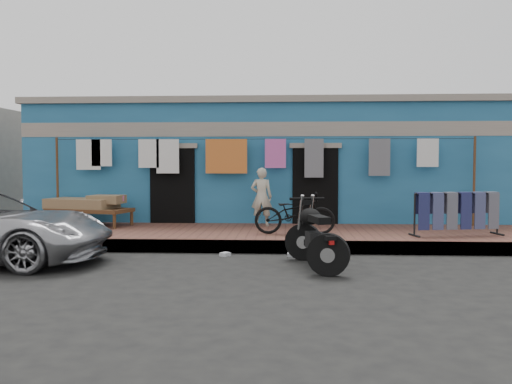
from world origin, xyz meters
The scene contains 13 objects.
ground centered at (0.00, 0.00, 0.00)m, with size 80.00×80.00×0.00m, color black.
sidewalk centered at (0.00, 3.00, 0.12)m, with size 28.00×3.00×0.25m, color brown.
curb centered at (0.00, 1.55, 0.12)m, with size 28.00×0.10×0.25m, color gray.
building centered at (0.00, 6.99, 1.69)m, with size 12.20×5.20×3.36m.
clothesline centered at (-0.55, 4.25, 1.82)m, with size 10.06×0.06×2.10m.
seated_person centered at (0.02, 3.93, 0.93)m, with size 0.49×0.33×1.37m, color beige.
bicycle centered at (0.77, 2.51, 0.78)m, with size 0.58×1.65×1.07m, color black.
motorcycle centered at (1.08, 0.18, 0.56)m, with size 1.02×1.84×1.13m, color black, non-canonical shape.
charpoy centered at (-4.04, 3.81, 0.60)m, with size 2.23×1.47×0.69m, color brown, non-canonical shape.
jeans_rack centered at (4.06, 2.49, 0.71)m, with size 1.94×0.76×0.91m, color black, non-canonical shape.
litter_a centered at (0.70, 1.20, 0.03)m, with size 0.15×0.12×0.07m, color silver.
litter_b centered at (1.33, 0.98, 0.04)m, with size 0.14×0.11×0.07m, color silver.
litter_c centered at (-0.53, 1.20, 0.03)m, with size 0.17×0.14×0.07m, color silver.
Camera 1 is at (0.60, -8.69, 1.71)m, focal length 38.00 mm.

